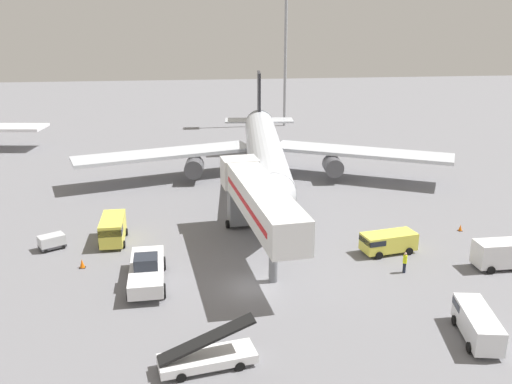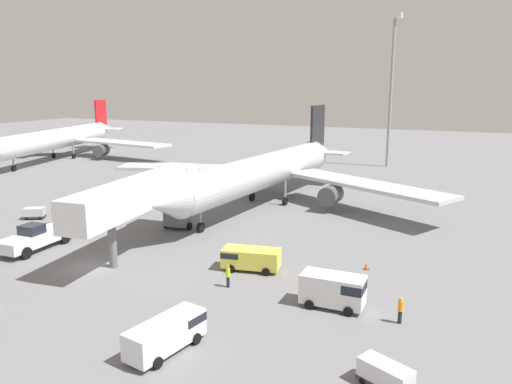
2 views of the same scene
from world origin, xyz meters
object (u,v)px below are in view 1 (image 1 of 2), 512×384
object	(u,v)px
service_van_outer_left	(387,241)
ground_crew_worker_midground	(405,262)
service_van_near_right	(477,322)
baggage_cart_near_left	(52,241)
safety_cone_bravo	(82,264)
jet_bridge	(257,198)
apron_light_mast	(286,22)
safety_cone_alpha	(460,228)
service_van_far_right	(503,253)
service_van_outer_right	(113,229)
airplane_at_gate	(264,149)
pushback_tug	(147,271)
belt_loader_truck	(207,356)

from	to	relation	value
service_van_outer_left	ground_crew_worker_midground	size ratio (longest dim) A/B	2.85
service_van_near_right	baggage_cart_near_left	bearing A→B (deg)	149.21
service_van_outer_left	safety_cone_bravo	distance (m)	26.47
jet_bridge	apron_light_mast	world-z (taller)	apron_light_mast
safety_cone_alpha	apron_light_mast	distance (m)	59.99
service_van_far_right	apron_light_mast	distance (m)	67.47
service_van_outer_right	safety_cone_alpha	xyz separation A→B (m)	(33.57, -1.31, -1.03)
service_van_far_right	apron_light_mast	bearing A→B (deg)	96.14
safety_cone_bravo	airplane_at_gate	bearing A→B (deg)	50.25
baggage_cart_near_left	apron_light_mast	xyz separation A→B (m)	(31.37, 55.84, 18.59)
airplane_at_gate	pushback_tug	xyz separation A→B (m)	(-12.97, -26.01, -3.24)
service_van_far_right	baggage_cart_near_left	bearing A→B (deg)	167.04
service_van_outer_right	apron_light_mast	world-z (taller)	apron_light_mast
airplane_at_gate	belt_loader_truck	distance (m)	38.49
service_van_near_right	safety_cone_alpha	size ratio (longest dim) A/B	8.45
service_van_outer_right	apron_light_mast	xyz separation A→B (m)	(26.01, 55.09, 17.97)
belt_loader_truck	ground_crew_worker_midground	world-z (taller)	belt_loader_truck
jet_bridge	safety_cone_alpha	xyz separation A→B (m)	(20.61, 2.68, -4.88)
belt_loader_truck	ground_crew_worker_midground	size ratio (longest dim) A/B	3.39
service_van_far_right	airplane_at_gate	bearing A→B (deg)	121.40
apron_light_mast	service_van_near_right	bearing A→B (deg)	-90.39
belt_loader_truck	safety_cone_bravo	bearing A→B (deg)	123.42
belt_loader_truck	service_van_outer_left	world-z (taller)	belt_loader_truck
service_van_far_right	baggage_cart_near_left	size ratio (longest dim) A/B	1.71
belt_loader_truck	service_van_near_right	world-z (taller)	belt_loader_truck
pushback_tug	service_van_outer_left	bearing A→B (deg)	9.32
pushback_tug	belt_loader_truck	world-z (taller)	belt_loader_truck
belt_loader_truck	safety_cone_bravo	size ratio (longest dim) A/B	7.97
jet_bridge	safety_cone_bravo	xyz separation A→B (m)	(-14.92, -1.16, -4.82)
safety_cone_bravo	service_van_outer_right	bearing A→B (deg)	69.16
safety_cone_alpha	airplane_at_gate	bearing A→B (deg)	132.46
jet_bridge	apron_light_mast	xyz separation A→B (m)	(13.06, 59.08, 14.13)
service_van_near_right	baggage_cart_near_left	distance (m)	35.92
service_van_outer_left	service_van_far_right	world-z (taller)	service_van_far_right
service_van_outer_left	safety_cone_alpha	distance (m)	9.97
belt_loader_truck	service_van_far_right	bearing A→B (deg)	22.81
airplane_at_gate	ground_crew_worker_midground	xyz separation A→B (m)	(7.89, -26.65, -3.45)
safety_cone_bravo	ground_crew_worker_midground	bearing A→B (deg)	-9.21
service_van_far_right	service_van_outer_right	bearing A→B (deg)	163.82
airplane_at_gate	service_van_far_right	size ratio (longest dim) A/B	10.81
belt_loader_truck	service_van_far_right	world-z (taller)	belt_loader_truck
jet_bridge	service_van_near_right	world-z (taller)	jet_bridge
service_van_outer_left	service_van_outer_right	world-z (taller)	service_van_outer_right
pushback_tug	safety_cone_bravo	bearing A→B (deg)	146.95
belt_loader_truck	apron_light_mast	bearing A→B (deg)	76.46
safety_cone_bravo	apron_light_mast	size ratio (longest dim) A/B	0.03
airplane_at_gate	safety_cone_alpha	distance (m)	25.42
safety_cone_bravo	service_van_near_right	bearing A→B (deg)	-26.98
airplane_at_gate	safety_cone_bravo	xyz separation A→B (m)	(-18.59, -22.36, -4.02)
belt_loader_truck	baggage_cart_near_left	size ratio (longest dim) A/B	2.34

